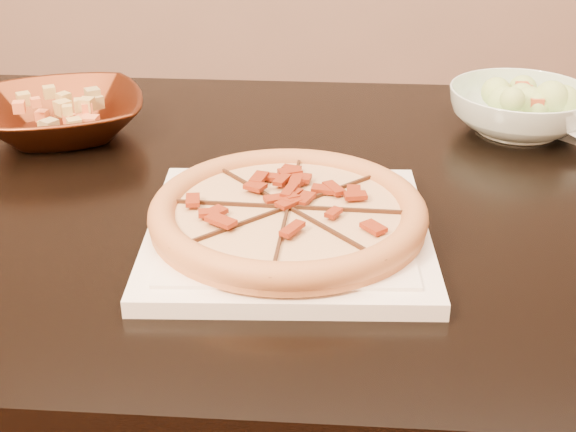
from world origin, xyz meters
name	(u,v)px	position (x,y,z in m)	size (l,w,h in m)	color
dining_table	(234,264)	(-0.17, -0.19, 0.64)	(1.31, 0.85, 0.75)	black
plate	(288,232)	(-0.10, -0.32, 0.76)	(0.31, 0.31, 0.02)	white
pizza	(288,213)	(-0.10, -0.32, 0.78)	(0.29, 0.29, 0.03)	tan
bronze_bowl	(61,116)	(-0.43, -0.03, 0.78)	(0.23, 0.23, 0.06)	#562410
mixed_dish	(57,87)	(-0.43, -0.03, 0.82)	(0.10, 0.10, 0.03)	tan
salad_bowl	(519,110)	(0.21, 0.02, 0.78)	(0.20, 0.20, 0.06)	white
salad	(524,77)	(0.21, 0.02, 0.83)	(0.11, 0.10, 0.04)	#C7E48A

